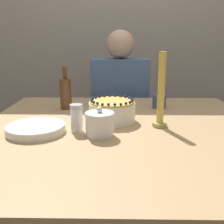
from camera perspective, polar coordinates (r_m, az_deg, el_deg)
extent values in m
cube|color=#ADA393|center=(2.48, 1.68, 19.75)|extent=(8.00, 0.05, 2.60)
cube|color=tan|center=(1.14, 2.18, -4.09)|extent=(1.25, 1.20, 0.03)
cylinder|color=tan|center=(1.86, -16.25, -9.17)|extent=(0.07, 0.07, 0.72)
cylinder|color=tan|center=(1.87, 19.57, -9.27)|extent=(0.07, 0.07, 0.72)
cylinder|color=white|center=(1.20, 0.00, 0.00)|extent=(0.21, 0.21, 0.09)
cylinder|color=gold|center=(1.19, 0.00, 2.23)|extent=(0.20, 0.20, 0.01)
sphere|color=#191E3D|center=(1.19, 4.50, 2.67)|extent=(0.01, 0.01, 0.01)
sphere|color=#191E3D|center=(1.22, 4.25, 2.95)|extent=(0.01, 0.01, 0.01)
sphere|color=#191E3D|center=(1.24, 3.68, 3.19)|extent=(0.01, 0.01, 0.01)
sphere|color=#191E3D|center=(1.26, 2.85, 3.39)|extent=(0.01, 0.01, 0.01)
sphere|color=#191E3D|center=(1.27, 1.82, 3.53)|extent=(0.01, 0.01, 0.01)
sphere|color=#191E3D|center=(1.28, 0.67, 3.61)|extent=(0.01, 0.01, 0.01)
sphere|color=#191E3D|center=(1.28, -0.52, 3.61)|extent=(0.01, 0.01, 0.01)
sphere|color=#191E3D|center=(1.27, -1.68, 3.55)|extent=(0.01, 0.01, 0.01)
sphere|color=#191E3D|center=(1.26, -2.73, 3.41)|extent=(0.01, 0.01, 0.01)
sphere|color=#191E3D|center=(1.24, -3.59, 3.22)|extent=(0.01, 0.01, 0.01)
sphere|color=#191E3D|center=(1.22, -4.20, 2.98)|extent=(0.01, 0.01, 0.01)
sphere|color=#191E3D|center=(1.19, -4.49, 2.71)|extent=(0.01, 0.01, 0.01)
sphere|color=#191E3D|center=(1.17, -4.43, 2.42)|extent=(0.01, 0.01, 0.01)
sphere|color=#191E3D|center=(1.14, -3.99, 2.15)|extent=(0.01, 0.01, 0.01)
sphere|color=#191E3D|center=(1.12, -3.19, 1.91)|extent=(0.01, 0.01, 0.01)
sphere|color=#191E3D|center=(1.11, -2.09, 1.73)|extent=(0.01, 0.01, 0.01)
sphere|color=#191E3D|center=(1.10, -0.78, 1.64)|extent=(0.01, 0.01, 0.01)
sphere|color=#191E3D|center=(1.10, 0.61, 1.63)|extent=(0.01, 0.01, 0.01)
sphere|color=#191E3D|center=(1.11, 1.93, 1.72)|extent=(0.01, 0.01, 0.01)
sphere|color=#191E3D|center=(1.12, 3.06, 1.89)|extent=(0.01, 0.01, 0.01)
sphere|color=#191E3D|center=(1.14, 3.91, 2.12)|extent=(0.01, 0.01, 0.01)
sphere|color=#191E3D|center=(1.16, 4.39, 2.39)|extent=(0.01, 0.01, 0.01)
cylinder|color=white|center=(1.02, -2.69, -2.99)|extent=(0.11, 0.11, 0.08)
cylinder|color=white|center=(1.01, -2.72, -0.45)|extent=(0.11, 0.11, 0.01)
sphere|color=white|center=(1.00, -2.73, 0.54)|extent=(0.02, 0.02, 0.02)
cylinder|color=white|center=(1.07, -7.70, -1.80)|extent=(0.05, 0.05, 0.10)
cylinder|color=silver|center=(1.06, -7.81, 1.17)|extent=(0.05, 0.05, 0.02)
cylinder|color=white|center=(1.11, -16.19, -4.08)|extent=(0.24, 0.24, 0.01)
cylinder|color=white|center=(1.11, -16.22, -3.69)|extent=(0.24, 0.24, 0.01)
cylinder|color=white|center=(1.11, -16.25, -3.30)|extent=(0.24, 0.24, 0.01)
cylinder|color=white|center=(1.11, -16.28, -2.91)|extent=(0.24, 0.24, 0.01)
cylinder|color=tan|center=(1.16, 10.30, -2.64)|extent=(0.07, 0.07, 0.02)
cylinder|color=gold|center=(1.12, 10.69, 5.14)|extent=(0.03, 0.03, 0.30)
cylinder|color=brown|center=(1.44, -10.04, 3.92)|extent=(0.06, 0.06, 0.17)
cylinder|color=brown|center=(1.42, -10.26, 8.45)|extent=(0.02, 0.02, 0.06)
cylinder|color=#384C7F|center=(1.47, 10.22, 2.32)|extent=(0.07, 0.07, 0.08)
cube|color=#595960|center=(2.07, 1.56, -10.00)|extent=(0.34, 0.34, 0.45)
cube|color=#4C6B99|center=(1.91, 1.66, 3.48)|extent=(0.40, 0.24, 0.54)
sphere|color=#D8AD8C|center=(1.87, 1.75, 14.53)|extent=(0.20, 0.20, 0.20)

